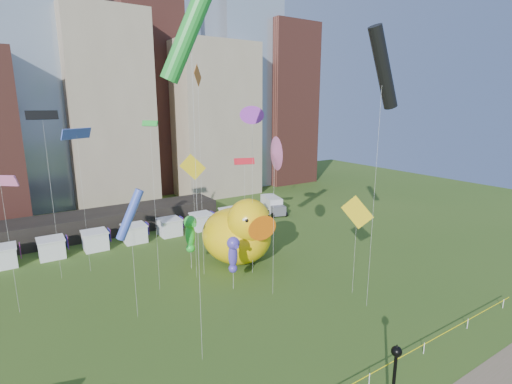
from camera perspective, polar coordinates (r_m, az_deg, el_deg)
skyline at (r=76.82m, az=-23.04°, el=14.30°), size 101.00×23.00×68.00m
pavilion at (r=59.26m, az=-23.87°, el=-4.51°), size 38.00×6.00×3.20m
vendor_tents at (r=54.75m, az=-17.55°, el=-5.92°), size 33.24×2.80×2.40m
big_duck at (r=44.63m, az=-2.56°, el=-6.00°), size 7.80×10.56×8.17m
small_duck at (r=51.68m, az=-2.35°, el=-6.03°), size 4.16×4.52×3.15m
seahorse_green at (r=43.40m, az=-9.70°, el=-5.71°), size 1.45×1.82×6.26m
seahorse_purple at (r=38.35m, az=-3.39°, el=-8.83°), size 1.47×1.73×5.57m
lamppost at (r=24.60m, az=19.76°, el=-24.72°), size 0.59×0.59×5.63m
box_truck at (r=66.04m, az=2.47°, el=-1.89°), size 3.78×6.68×2.68m
kite_0 at (r=49.97m, az=-1.75°, el=4.51°), size 2.69×1.19×11.39m
kite_1 at (r=34.85m, az=2.72°, el=5.72°), size 1.50×2.94×15.36m
kite_2 at (r=43.41m, az=-29.12°, el=9.77°), size 2.84×0.46×17.59m
kite_3 at (r=25.35m, az=-9.67°, el=23.03°), size 4.01×2.91×26.07m
kite_4 at (r=37.50m, az=14.74°, el=-3.00°), size 1.28×2.98×9.86m
kite_5 at (r=44.14m, az=-25.05°, el=7.76°), size 3.28×2.45×15.77m
kite_6 at (r=39.57m, az=-8.60°, el=15.61°), size 1.52×1.58×22.00m
kite_7 at (r=39.47m, az=-0.56°, el=11.27°), size 1.15×1.66×18.03m
kite_9 at (r=38.22m, az=-33.71°, el=1.35°), size 2.65×2.32×12.49m
kite_10 at (r=34.06m, az=18.32°, el=17.00°), size 3.91×1.35×24.28m
kite_11 at (r=36.92m, az=-15.42°, el=9.27°), size 1.16×1.55×16.73m
kite_12 at (r=39.33m, az=-9.34°, el=3.43°), size 2.67×0.52×13.36m
kite_13 at (r=33.33m, az=-18.17°, el=-3.19°), size 2.56×0.94×11.45m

